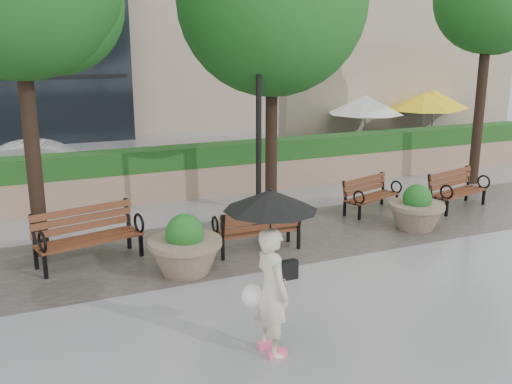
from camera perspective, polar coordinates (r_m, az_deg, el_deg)
name	(u,v)px	position (r m, az deg, el deg)	size (l,w,h in m)	color
ground	(311,301)	(9.15, 5.49, -10.83)	(100.00, 100.00, 0.00)	gray
cobble_strip	(238,243)	(11.64, -1.80, -5.08)	(28.00, 3.20, 0.01)	#383330
hedge_wall	(180,172)	(15.11, -7.59, 1.96)	(24.00, 0.80, 1.35)	#9E8066
cafe_wall	(404,99)	(22.01, 14.54, 9.04)	(10.00, 0.60, 4.00)	tan
cafe_hedge	(430,151)	(20.21, 17.00, 3.99)	(8.00, 0.50, 0.90)	#1E4517
asphalt_street	(145,168)	(19.03, -10.99, 2.36)	(40.00, 7.00, 0.00)	black
bench_1	(90,247)	(10.94, -16.30, -5.33)	(2.00, 1.16, 1.01)	#582D19
bench_2	(257,238)	(11.11, 0.12, -4.63)	(1.68, 0.70, 0.89)	#582D19
bench_3	(371,202)	(13.96, 11.44, -1.00)	(1.66, 1.07, 0.83)	#582D19
bench_4	(457,198)	(14.84, 19.46, -0.54)	(1.81, 1.09, 0.92)	#582D19
planter_left	(185,251)	(10.07, -7.08, -5.83)	(1.29, 1.29, 1.08)	#7F6B56
planter_right	(416,212)	(12.87, 15.73, -1.91)	(1.20, 1.20, 1.00)	#7F6B56
lamppost	(259,153)	(12.05, 0.27, 3.96)	(0.28, 0.28, 3.88)	black
tree_1	(277,6)	(13.38, 2.10, 18.08)	(4.24, 4.24, 6.99)	black
tree_2	(492,3)	(17.59, 22.51, 17.02)	(3.15, 3.00, 6.66)	black
patio_umb_white	(366,105)	(19.38, 10.91, 8.53)	(2.50, 2.50, 2.30)	black
patio_umb_yellow_a	(425,102)	(21.09, 16.52, 8.66)	(2.50, 2.50, 2.30)	black
patio_umb_yellow_b	(434,99)	(22.08, 17.38, 8.83)	(2.50, 2.50, 2.30)	black
car_right	(45,164)	(17.21, -20.36, 2.62)	(1.36, 3.89, 1.28)	silver
pedestrian	(271,256)	(7.21, 1.50, -6.44)	(1.18, 1.18, 2.17)	beige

